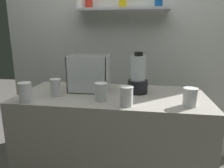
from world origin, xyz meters
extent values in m
cube|color=#9E998E|center=(0.00, 0.00, 0.45)|extent=(1.40, 0.64, 0.90)
cube|color=silver|center=(0.00, 0.77, 1.25)|extent=(2.60, 0.04, 2.50)
cube|color=silver|center=(0.01, 0.65, 1.57)|extent=(0.91, 0.20, 0.02)
cylinder|color=red|center=(-0.34, 0.66, 1.64)|extent=(0.08, 0.08, 0.11)
cylinder|color=yellow|center=(0.01, 0.65, 1.64)|extent=(0.08, 0.08, 0.11)
cylinder|color=#1959B2|center=(0.35, 0.63, 1.64)|extent=(0.08, 0.08, 0.11)
cylinder|color=white|center=(-0.44, 0.65, 1.65)|extent=(0.08, 0.08, 0.13)
cube|color=white|center=(-0.19, 0.08, 0.90)|extent=(0.30, 0.21, 0.01)
cube|color=white|center=(-0.19, -0.03, 1.04)|extent=(0.30, 0.01, 0.28)
cube|color=white|center=(-0.19, 0.18, 1.04)|extent=(0.30, 0.01, 0.28)
cube|color=white|center=(-0.34, 0.08, 1.04)|extent=(0.01, 0.21, 0.28)
cube|color=white|center=(-0.04, 0.08, 1.04)|extent=(0.01, 0.21, 0.28)
cone|color=orange|center=(-0.21, 0.06, 0.92)|extent=(0.07, 0.14, 0.03)
cone|color=orange|center=(-0.19, 0.07, 0.92)|extent=(0.04, 0.16, 0.03)
cone|color=orange|center=(-0.25, 0.08, 0.92)|extent=(0.17, 0.09, 0.03)
cone|color=orange|center=(-0.15, 0.09, 0.92)|extent=(0.15, 0.09, 0.03)
cone|color=orange|center=(-0.15, 0.08, 0.95)|extent=(0.11, 0.17, 0.03)
cone|color=orange|center=(-0.18, 0.08, 0.95)|extent=(0.09, 0.16, 0.03)
cone|color=orange|center=(-0.23, 0.07, 0.95)|extent=(0.13, 0.14, 0.03)
cone|color=orange|center=(-0.22, 0.07, 0.96)|extent=(0.06, 0.15, 0.04)
cone|color=orange|center=(-0.18, 0.08, 1.00)|extent=(0.14, 0.10, 0.03)
cone|color=orange|center=(-0.20, 0.07, 1.00)|extent=(0.15, 0.14, 0.04)
cone|color=orange|center=(-0.16, 0.07, 0.98)|extent=(0.16, 0.12, 0.03)
cylinder|color=black|center=(0.19, 0.07, 0.95)|extent=(0.15, 0.15, 0.10)
cylinder|color=silver|center=(0.19, 0.07, 1.09)|extent=(0.11, 0.11, 0.19)
cylinder|color=yellow|center=(0.19, 0.07, 1.02)|extent=(0.10, 0.10, 0.04)
cylinder|color=black|center=(0.19, 0.07, 1.20)|extent=(0.06, 0.06, 0.03)
cylinder|color=white|center=(-0.55, -0.26, 0.96)|extent=(0.09, 0.09, 0.13)
cylinder|color=orange|center=(-0.55, -0.26, 0.95)|extent=(0.08, 0.08, 0.10)
cylinder|color=white|center=(-0.55, -0.26, 1.03)|extent=(0.09, 0.09, 0.01)
cylinder|color=white|center=(-0.40, -0.10, 0.96)|extent=(0.08, 0.08, 0.12)
cylinder|color=orange|center=(-0.40, -0.10, 0.94)|extent=(0.07, 0.07, 0.08)
cylinder|color=white|center=(-0.40, -0.10, 1.02)|extent=(0.08, 0.08, 0.01)
cylinder|color=white|center=(-0.05, -0.15, 0.96)|extent=(0.09, 0.09, 0.12)
cylinder|color=maroon|center=(-0.05, -0.15, 0.94)|extent=(0.08, 0.08, 0.07)
cylinder|color=white|center=(-0.05, -0.15, 1.02)|extent=(0.09, 0.09, 0.01)
cylinder|color=white|center=(0.13, -0.23, 0.96)|extent=(0.08, 0.08, 0.12)
cylinder|color=orange|center=(0.13, -0.23, 0.94)|extent=(0.08, 0.08, 0.09)
cylinder|color=white|center=(0.13, -0.23, 1.02)|extent=(0.09, 0.09, 0.01)
cylinder|color=white|center=(0.53, -0.18, 0.96)|extent=(0.09, 0.09, 0.11)
cylinder|color=orange|center=(0.53, -0.18, 0.95)|extent=(0.08, 0.08, 0.09)
cylinder|color=white|center=(0.53, -0.18, 1.01)|extent=(0.09, 0.09, 0.01)
camera|label=1|loc=(0.23, -1.49, 1.35)|focal=33.31mm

